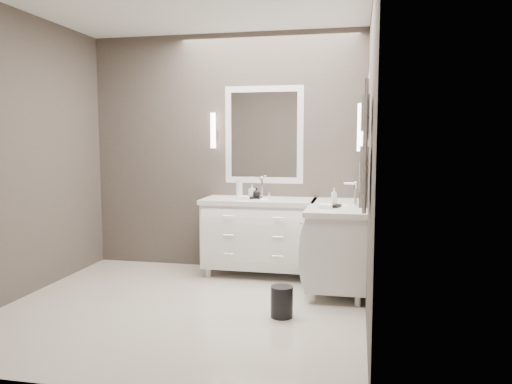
% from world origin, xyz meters
% --- Properties ---
extents(floor, '(3.20, 3.00, 0.01)m').
position_xyz_m(floor, '(0.00, 0.00, -0.01)').
color(floor, beige).
rests_on(floor, ground).
extents(wall_back, '(3.20, 0.01, 2.70)m').
position_xyz_m(wall_back, '(0.00, 1.50, 1.35)').
color(wall_back, '#453D37').
rests_on(wall_back, floor).
extents(wall_front, '(3.20, 0.01, 2.70)m').
position_xyz_m(wall_front, '(0.00, -1.50, 1.35)').
color(wall_front, '#453D37').
rests_on(wall_front, floor).
extents(wall_left, '(0.01, 3.00, 2.70)m').
position_xyz_m(wall_left, '(-1.60, 0.00, 1.35)').
color(wall_left, '#453D37').
rests_on(wall_left, floor).
extents(wall_right, '(0.01, 3.00, 2.70)m').
position_xyz_m(wall_right, '(1.60, 0.00, 1.35)').
color(wall_right, '#453D37').
rests_on(wall_right, floor).
extents(vanity_back, '(1.24, 0.59, 0.97)m').
position_xyz_m(vanity_back, '(0.45, 1.23, 0.49)').
color(vanity_back, white).
rests_on(vanity_back, floor).
extents(vanity_right, '(0.59, 1.24, 0.97)m').
position_xyz_m(vanity_right, '(1.33, 0.90, 0.49)').
color(vanity_right, white).
rests_on(vanity_right, floor).
extents(mirror_back, '(0.90, 0.02, 1.10)m').
position_xyz_m(mirror_back, '(0.45, 1.49, 1.55)').
color(mirror_back, white).
rests_on(mirror_back, wall_back).
extents(mirror_right, '(0.02, 0.90, 1.10)m').
position_xyz_m(mirror_right, '(1.59, 0.80, 1.55)').
color(mirror_right, white).
rests_on(mirror_right, wall_right).
extents(sconce_back, '(0.06, 0.06, 0.40)m').
position_xyz_m(sconce_back, '(-0.13, 1.43, 1.59)').
color(sconce_back, white).
rests_on(sconce_back, wall_back).
extents(sconce_right, '(0.06, 0.06, 0.40)m').
position_xyz_m(sconce_right, '(1.53, 0.22, 1.59)').
color(sconce_right, white).
rests_on(sconce_right, wall_right).
extents(towel_bar_corner, '(0.03, 0.22, 0.30)m').
position_xyz_m(towel_bar_corner, '(1.54, 1.36, 1.12)').
color(towel_bar_corner, white).
rests_on(towel_bar_corner, wall_right).
extents(towel_ladder, '(0.06, 0.58, 0.90)m').
position_xyz_m(towel_ladder, '(1.55, -0.40, 1.39)').
color(towel_ladder, white).
rests_on(towel_ladder, wall_right).
extents(waste_bin, '(0.21, 0.21, 0.26)m').
position_xyz_m(waste_bin, '(0.90, -0.05, 0.13)').
color(waste_bin, black).
rests_on(waste_bin, floor).
extents(amenity_tray_back, '(0.18, 0.14, 0.02)m').
position_xyz_m(amenity_tray_back, '(0.40, 1.21, 0.86)').
color(amenity_tray_back, black).
rests_on(amenity_tray_back, vanity_back).
extents(amenity_tray_right, '(0.14, 0.17, 0.02)m').
position_xyz_m(amenity_tray_right, '(1.29, 0.72, 0.86)').
color(amenity_tray_right, black).
rests_on(amenity_tray_right, vanity_right).
extents(water_bottle, '(0.09, 0.09, 0.20)m').
position_xyz_m(water_bottle, '(0.24, 1.18, 0.95)').
color(water_bottle, silver).
rests_on(water_bottle, vanity_back).
extents(soap_bottle_a, '(0.07, 0.07, 0.13)m').
position_xyz_m(soap_bottle_a, '(0.37, 1.23, 0.94)').
color(soap_bottle_a, white).
rests_on(soap_bottle_a, amenity_tray_back).
extents(soap_bottle_b, '(0.11, 0.11, 0.10)m').
position_xyz_m(soap_bottle_b, '(0.43, 1.18, 0.93)').
color(soap_bottle_b, black).
rests_on(soap_bottle_b, amenity_tray_back).
extents(soap_bottle_c, '(0.07, 0.07, 0.16)m').
position_xyz_m(soap_bottle_c, '(1.29, 0.72, 0.95)').
color(soap_bottle_c, white).
rests_on(soap_bottle_c, amenity_tray_right).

